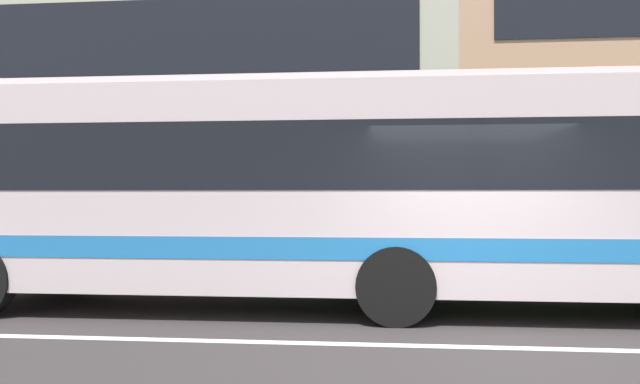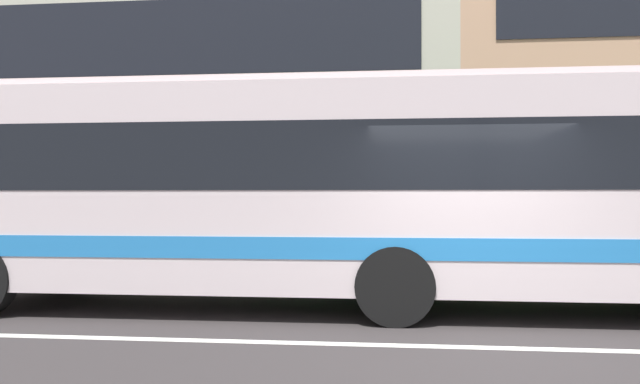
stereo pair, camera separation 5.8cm
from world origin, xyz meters
TOP-DOWN VIEW (x-y plane):
  - ground_plane at (0.00, 0.00)m, footprint 160.00×160.00m
  - lane_centre_line at (0.00, 0.00)m, footprint 60.00×0.16m
  - hedge_row_far at (3.81, 5.59)m, footprint 14.58×1.10m
  - apartment_block_left at (-11.70, 15.17)m, footprint 25.31×11.85m
  - transit_bus at (-1.66, 2.16)m, footprint 11.70×2.63m

SIDE VIEW (x-z plane):
  - ground_plane at x=0.00m, z-range 0.00..0.00m
  - lane_centre_line at x=0.00m, z-range 0.00..0.01m
  - hedge_row_far at x=3.81m, z-range 0.00..0.79m
  - transit_bus at x=-1.66m, z-range 0.17..3.39m
  - apartment_block_left at x=-11.70m, z-range 0.00..10.34m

